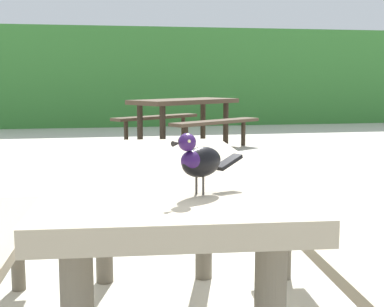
{
  "coord_description": "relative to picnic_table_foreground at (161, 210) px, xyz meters",
  "views": [
    {
      "loc": [
        -0.49,
        -1.88,
        1.08
      ],
      "look_at": [
        -0.17,
        -0.18,
        0.84
      ],
      "focal_mm": 51.14,
      "sensor_mm": 36.0,
      "label": 1
    }
  ],
  "objects": [
    {
      "name": "picnic_table_mid_left",
      "position": [
        1.25,
        6.54,
        0.0
      ],
      "size": [
        2.36,
        2.35,
        0.74
      ],
      "color": "#473828",
      "rests_on": "ground"
    },
    {
      "name": "picnic_table_foreground",
      "position": [
        0.0,
        0.0,
        0.0
      ],
      "size": [
        1.81,
        1.85,
        0.74
      ],
      "color": "gray",
      "rests_on": "ground"
    },
    {
      "name": "bird_grackle",
      "position": [
        0.04,
        -0.57,
        0.29
      ],
      "size": [
        0.25,
        0.18,
        0.18
      ],
      "color": "black",
      "rests_on": "picnic_table_foreground"
    },
    {
      "name": "hedge_wall",
      "position": [
        0.21,
        10.64,
        0.54
      ],
      "size": [
        28.0,
        1.39,
        2.19
      ],
      "primitive_type": "cube",
      "color": "#387A33",
      "rests_on": "ground"
    }
  ]
}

